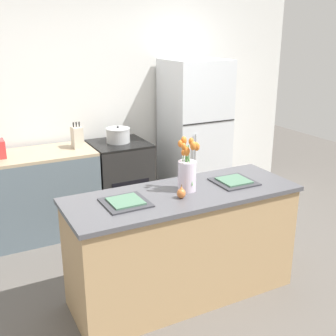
{
  "coord_description": "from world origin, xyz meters",
  "views": [
    {
      "loc": [
        -1.46,
        -2.58,
        2.05
      ],
      "look_at": [
        0.0,
        0.25,
        1.01
      ],
      "focal_mm": 45.0,
      "sensor_mm": 36.0,
      "label": 1
    }
  ],
  "objects": [
    {
      "name": "plate_setting_left",
      "position": [
        -0.47,
        -0.0,
        0.9
      ],
      "size": [
        0.32,
        0.32,
        0.02
      ],
      "color": "#333338",
      "rests_on": "kitchen_island"
    },
    {
      "name": "knife_block",
      "position": [
        -0.36,
        1.61,
        1.0
      ],
      "size": [
        0.1,
        0.14,
        0.27
      ],
      "color": "beige",
      "rests_on": "back_counter"
    },
    {
      "name": "cooking_pot",
      "position": [
        0.1,
        1.62,
        0.97
      ],
      "size": [
        0.26,
        0.26,
        0.18
      ],
      "color": "#B2B5B7",
      "rests_on": "stove_range"
    },
    {
      "name": "pear_figurine",
      "position": [
        -0.07,
        -0.1,
        0.93
      ],
      "size": [
        0.06,
        0.06,
        0.1
      ],
      "color": "#C66B33",
      "rests_on": "kitchen_island"
    },
    {
      "name": "stove_range",
      "position": [
        0.1,
        1.6,
        0.44
      ],
      "size": [
        0.6,
        0.61,
        0.89
      ],
      "color": "black",
      "rests_on": "ground_plane"
    },
    {
      "name": "ground_plane",
      "position": [
        0.0,
        0.0,
        0.0
      ],
      "size": [
        10.0,
        10.0,
        0.0
      ],
      "primitive_type": "plane",
      "color": "#59544F"
    },
    {
      "name": "kitchen_island",
      "position": [
        0.0,
        0.0,
        0.44
      ],
      "size": [
        1.8,
        0.66,
        0.89
      ],
      "color": "tan",
      "rests_on": "ground_plane"
    },
    {
      "name": "refrigerator",
      "position": [
        1.05,
        1.6,
        0.87
      ],
      "size": [
        0.68,
        0.67,
        1.74
      ],
      "color": "silver",
      "rests_on": "ground_plane"
    },
    {
      "name": "plate_setting_right",
      "position": [
        0.47,
        -0.0,
        0.9
      ],
      "size": [
        0.32,
        0.32,
        0.02
      ],
      "color": "#333338",
      "rests_on": "kitchen_island"
    },
    {
      "name": "flower_vase",
      "position": [
        0.05,
        0.02,
        1.04
      ],
      "size": [
        0.17,
        0.18,
        0.41
      ],
      "color": "silver",
      "rests_on": "kitchen_island"
    },
    {
      "name": "back_counter",
      "position": [
        -1.06,
        1.6,
        0.44
      ],
      "size": [
        1.68,
        0.6,
        0.89
      ],
      "color": "slate",
      "rests_on": "ground_plane"
    },
    {
      "name": "back_wall",
      "position": [
        0.0,
        2.0,
        1.35
      ],
      "size": [
        5.2,
        0.08,
        2.7
      ],
      "color": "silver",
      "rests_on": "ground_plane"
    }
  ]
}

